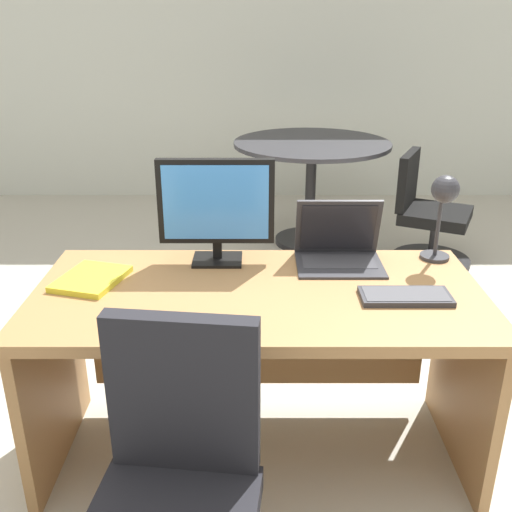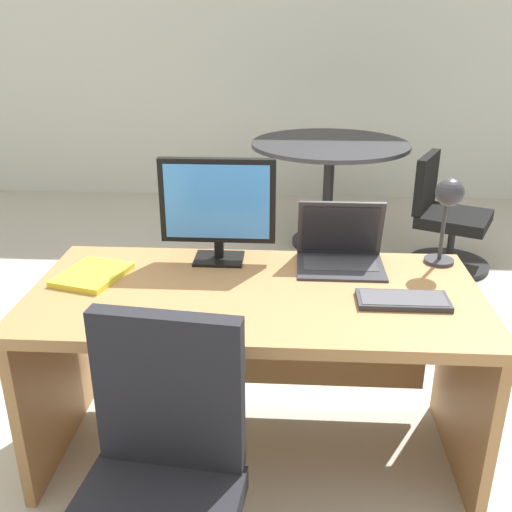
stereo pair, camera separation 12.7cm
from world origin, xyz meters
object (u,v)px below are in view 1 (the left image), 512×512
(laptop, at_px, (336,243))
(mouse, at_px, (188,331))
(monitor, at_px, (214,206))
(keyboard, at_px, (403,296))
(book, at_px, (89,279))
(desk, at_px, (256,332))
(meeting_table, at_px, (309,168))
(meeting_chair_near, at_px, (424,221))
(desk_lamp, at_px, (441,200))

(laptop, distance_m, mouse, 0.82)
(monitor, distance_m, mouse, 0.64)
(laptop, bearing_deg, keyboard, -61.01)
(monitor, bearing_deg, book, -156.90)
(desk, bearing_deg, book, 177.24)
(meeting_table, bearing_deg, meeting_chair_near, -25.25)
(meeting_chair_near, bearing_deg, mouse, -121.30)
(desk, height_order, book, book)
(monitor, height_order, meeting_chair_near, monitor)
(desk_lamp, height_order, meeting_table, desk_lamp)
(keyboard, bearing_deg, mouse, -160.97)
(laptop, distance_m, meeting_chair_near, 2.03)
(desk_lamp, distance_m, meeting_chair_near, 1.95)
(desk_lamp, bearing_deg, meeting_chair_near, 74.50)
(meeting_table, bearing_deg, mouse, -102.87)
(book, bearing_deg, mouse, -43.91)
(laptop, height_order, keyboard, laptop)
(monitor, height_order, book, monitor)
(monitor, xyz_separation_m, laptop, (0.49, 0.01, -0.16))
(book, xyz_separation_m, meeting_table, (1.05, 2.34, -0.15))
(mouse, bearing_deg, laptop, 48.24)
(mouse, bearing_deg, desk_lamp, 32.64)
(keyboard, distance_m, desk_lamp, 0.48)
(mouse, relative_size, desk_lamp, 0.20)
(desk, xyz_separation_m, monitor, (-0.17, 0.23, 0.44))
(desk_lamp, relative_size, meeting_chair_near, 0.45)
(desk, height_order, desk_lamp, desk_lamp)
(laptop, height_order, desk_lamp, desk_lamp)
(monitor, distance_m, book, 0.56)
(laptop, xyz_separation_m, mouse, (-0.54, -0.61, -0.06))
(meeting_table, xyz_separation_m, meeting_chair_near, (0.81, -0.38, -0.30))
(keyboard, distance_m, meeting_chair_near, 2.26)
(desk, height_order, meeting_table, meeting_table)
(monitor, relative_size, mouse, 6.41)
(keyboard, bearing_deg, meeting_chair_near, 71.70)
(desk, distance_m, desk_lamp, 0.90)
(desk, xyz_separation_m, meeting_table, (0.41, 2.37, 0.07))
(book, distance_m, meeting_chair_near, 2.73)
(desk_lamp, relative_size, meeting_table, 0.31)
(meeting_chair_near, bearing_deg, desk_lamp, -105.50)
(monitor, relative_size, meeting_chair_near, 0.58)
(book, bearing_deg, desk, -2.76)
(laptop, relative_size, book, 1.09)
(desk, bearing_deg, meeting_chair_near, 58.50)
(laptop, relative_size, mouse, 4.79)
(desk, relative_size, monitor, 3.59)
(mouse, distance_m, meeting_table, 2.82)
(desk, distance_m, book, 0.67)
(desk, relative_size, laptop, 4.80)
(book, relative_size, meeting_chair_near, 0.40)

